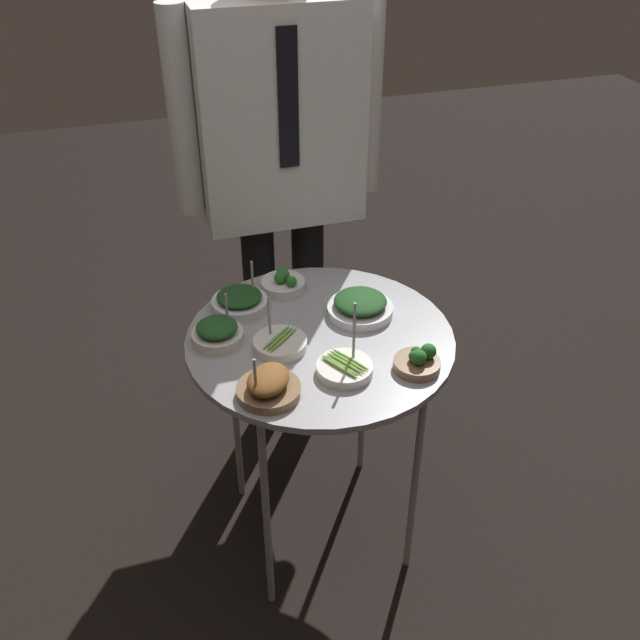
{
  "coord_description": "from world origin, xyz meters",
  "views": [
    {
      "loc": [
        -0.43,
        -1.42,
        1.83
      ],
      "look_at": [
        0.0,
        0.0,
        0.8
      ],
      "focal_mm": 40.0,
      "sensor_mm": 36.0,
      "label": 1
    }
  ],
  "objects_px": {
    "serving_cart": "(320,352)",
    "bowl_roast_front_right": "(268,385)",
    "bowl_spinach_center": "(360,306)",
    "bowl_spinach_back_left": "(240,301)",
    "bowl_asparagus_far_rim": "(345,368)",
    "bowl_asparagus_mid_left": "(280,343)",
    "bowl_broccoli_near_rim": "(418,361)",
    "bowl_broccoli_front_center": "(283,283)",
    "bowl_spinach_back_right": "(217,333)",
    "waiter_figure": "(279,141)"
  },
  "relations": [
    {
      "from": "serving_cart",
      "to": "bowl_broccoli_front_center",
      "type": "relative_size",
      "value": 6.0
    },
    {
      "from": "bowl_roast_front_right",
      "to": "bowl_asparagus_mid_left",
      "type": "xyz_separation_m",
      "value": [
        0.07,
        0.17,
        -0.01
      ]
    },
    {
      "from": "bowl_spinach_back_left",
      "to": "waiter_figure",
      "type": "height_order",
      "value": "waiter_figure"
    },
    {
      "from": "bowl_spinach_center",
      "to": "bowl_spinach_back_left",
      "type": "height_order",
      "value": "bowl_spinach_back_left"
    },
    {
      "from": "bowl_roast_front_right",
      "to": "bowl_spinach_back_right",
      "type": "bearing_deg",
      "value": 107.52
    },
    {
      "from": "bowl_roast_front_right",
      "to": "bowl_spinach_back_left",
      "type": "distance_m",
      "value": 0.37
    },
    {
      "from": "bowl_broccoli_front_center",
      "to": "waiter_figure",
      "type": "xyz_separation_m",
      "value": [
        0.07,
        0.29,
        0.3
      ]
    },
    {
      "from": "bowl_broccoli_front_center",
      "to": "waiter_figure",
      "type": "distance_m",
      "value": 0.43
    },
    {
      "from": "bowl_broccoli_front_center",
      "to": "bowl_asparagus_mid_left",
      "type": "xyz_separation_m",
      "value": [
        -0.08,
        -0.26,
        -0.01
      ]
    },
    {
      "from": "bowl_asparagus_mid_left",
      "to": "bowl_spinach_back_right",
      "type": "bearing_deg",
      "value": 153.73
    },
    {
      "from": "bowl_spinach_back_right",
      "to": "waiter_figure",
      "type": "height_order",
      "value": "waiter_figure"
    },
    {
      "from": "bowl_roast_front_right",
      "to": "bowl_asparagus_far_rim",
      "type": "xyz_separation_m",
      "value": [
        0.19,
        0.03,
        -0.01
      ]
    },
    {
      "from": "serving_cart",
      "to": "bowl_roast_front_right",
      "type": "xyz_separation_m",
      "value": [
        -0.18,
        -0.18,
        0.08
      ]
    },
    {
      "from": "bowl_asparagus_far_rim",
      "to": "bowl_asparagus_mid_left",
      "type": "bearing_deg",
      "value": 131.02
    },
    {
      "from": "bowl_spinach_back_left",
      "to": "bowl_spinach_center",
      "type": "bearing_deg",
      "value": -21.23
    },
    {
      "from": "bowl_broccoli_front_center",
      "to": "bowl_asparagus_far_rim",
      "type": "bearing_deg",
      "value": -83.25
    },
    {
      "from": "serving_cart",
      "to": "bowl_roast_front_right",
      "type": "relative_size",
      "value": 4.85
    },
    {
      "from": "bowl_spinach_back_right",
      "to": "bowl_asparagus_far_rim",
      "type": "bearing_deg",
      "value": -38.51
    },
    {
      "from": "bowl_asparagus_far_rim",
      "to": "waiter_figure",
      "type": "bearing_deg",
      "value": 87.95
    },
    {
      "from": "bowl_spinach_back_right",
      "to": "serving_cart",
      "type": "bearing_deg",
      "value": -11.88
    },
    {
      "from": "bowl_spinach_back_right",
      "to": "bowl_asparagus_far_rim",
      "type": "relative_size",
      "value": 0.73
    },
    {
      "from": "bowl_broccoli_near_rim",
      "to": "bowl_spinach_back_left",
      "type": "distance_m",
      "value": 0.52
    },
    {
      "from": "bowl_spinach_back_right",
      "to": "bowl_asparagus_mid_left",
      "type": "bearing_deg",
      "value": -26.27
    },
    {
      "from": "serving_cart",
      "to": "bowl_spinach_back_right",
      "type": "bearing_deg",
      "value": 168.12
    },
    {
      "from": "bowl_spinach_back_left",
      "to": "bowl_roast_front_right",
      "type": "bearing_deg",
      "value": -91.33
    },
    {
      "from": "bowl_broccoli_front_center",
      "to": "bowl_spinach_back_left",
      "type": "distance_m",
      "value": 0.15
    },
    {
      "from": "bowl_roast_front_right",
      "to": "waiter_figure",
      "type": "distance_m",
      "value": 0.81
    },
    {
      "from": "bowl_roast_front_right",
      "to": "bowl_spinach_back_left",
      "type": "xyz_separation_m",
      "value": [
        0.01,
        0.37,
        -0.0
      ]
    },
    {
      "from": "bowl_spinach_back_right",
      "to": "bowl_spinach_back_left",
      "type": "height_order",
      "value": "bowl_spinach_back_left"
    },
    {
      "from": "bowl_spinach_back_right",
      "to": "bowl_spinach_center",
      "type": "distance_m",
      "value": 0.39
    },
    {
      "from": "bowl_asparagus_mid_left",
      "to": "bowl_spinach_center",
      "type": "relative_size",
      "value": 0.77
    },
    {
      "from": "bowl_broccoli_near_rim",
      "to": "bowl_asparagus_far_rim",
      "type": "height_order",
      "value": "bowl_asparagus_far_rim"
    },
    {
      "from": "bowl_asparagus_far_rim",
      "to": "bowl_spinach_center",
      "type": "distance_m",
      "value": 0.26
    },
    {
      "from": "bowl_asparagus_mid_left",
      "to": "waiter_figure",
      "type": "relative_size",
      "value": 0.08
    },
    {
      "from": "bowl_roast_front_right",
      "to": "bowl_spinach_center",
      "type": "relative_size",
      "value": 0.87
    },
    {
      "from": "serving_cart",
      "to": "waiter_figure",
      "type": "distance_m",
      "value": 0.66
    },
    {
      "from": "bowl_broccoli_front_center",
      "to": "bowl_spinach_back_right",
      "type": "relative_size",
      "value": 0.95
    },
    {
      "from": "bowl_asparagus_mid_left",
      "to": "bowl_broccoli_near_rim",
      "type": "distance_m",
      "value": 0.35
    },
    {
      "from": "bowl_asparagus_far_rim",
      "to": "bowl_roast_front_right",
      "type": "bearing_deg",
      "value": -172.61
    },
    {
      "from": "serving_cart",
      "to": "waiter_figure",
      "type": "bearing_deg",
      "value": 85.91
    },
    {
      "from": "bowl_roast_front_right",
      "to": "bowl_asparagus_far_rim",
      "type": "height_order",
      "value": "bowl_asparagus_far_rim"
    },
    {
      "from": "bowl_roast_front_right",
      "to": "waiter_figure",
      "type": "xyz_separation_m",
      "value": [
        0.22,
        0.72,
        0.3
      ]
    },
    {
      "from": "bowl_spinach_back_right",
      "to": "bowl_asparagus_mid_left",
      "type": "height_order",
      "value": "bowl_asparagus_mid_left"
    },
    {
      "from": "bowl_broccoli_near_rim",
      "to": "bowl_asparagus_far_rim",
      "type": "bearing_deg",
      "value": 168.49
    },
    {
      "from": "bowl_broccoli_front_center",
      "to": "bowl_spinach_back_left",
      "type": "xyz_separation_m",
      "value": [
        -0.14,
        -0.06,
        0.0
      ]
    },
    {
      "from": "bowl_asparagus_mid_left",
      "to": "bowl_spinach_back_left",
      "type": "height_order",
      "value": "bowl_spinach_back_left"
    },
    {
      "from": "serving_cart",
      "to": "bowl_broccoli_near_rim",
      "type": "distance_m",
      "value": 0.28
    },
    {
      "from": "bowl_asparagus_far_rim",
      "to": "waiter_figure",
      "type": "distance_m",
      "value": 0.76
    },
    {
      "from": "bowl_spinach_center",
      "to": "bowl_spinach_back_right",
      "type": "bearing_deg",
      "value": -178.16
    },
    {
      "from": "bowl_roast_front_right",
      "to": "bowl_broccoli_near_rim",
      "type": "bearing_deg",
      "value": -1.63
    }
  ]
}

